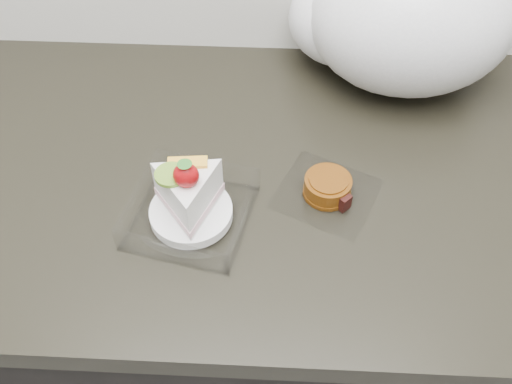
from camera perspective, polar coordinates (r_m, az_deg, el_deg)
name	(u,v)px	position (r m, az deg, el deg)	size (l,w,h in m)	color
counter	(251,308)	(1.25, -0.51, -11.57)	(2.04, 0.64, 0.90)	black
cake_tray	(190,203)	(0.80, -6.64, -1.12)	(0.19, 0.19, 0.13)	white
mooncake_wrap	(328,188)	(0.84, 7.21, 0.37)	(0.18, 0.18, 0.03)	white
plastic_bag	(399,18)	(1.00, 14.06, 16.52)	(0.40, 0.32, 0.31)	white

